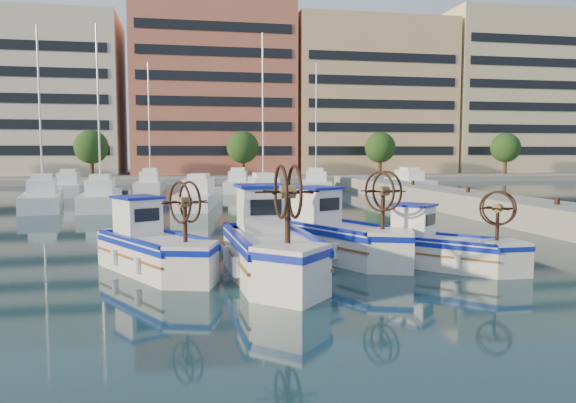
% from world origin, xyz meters
% --- Properties ---
extents(ground, '(300.00, 300.00, 0.00)m').
position_xyz_m(ground, '(0.00, 0.00, 0.00)').
color(ground, '#193943').
rests_on(ground, ground).
extents(quay, '(3.00, 60.00, 1.20)m').
position_xyz_m(quay, '(13.00, 8.00, 0.60)').
color(quay, gray).
rests_on(quay, ground).
extents(waterfront, '(180.00, 40.00, 25.60)m').
position_xyz_m(waterfront, '(9.23, 65.04, 11.10)').
color(waterfront, gray).
rests_on(waterfront, ground).
extents(yacht_marina, '(39.91, 23.81, 11.50)m').
position_xyz_m(yacht_marina, '(-3.74, 27.60, 0.53)').
color(yacht_marina, white).
rests_on(yacht_marina, ground).
extents(fishing_boat_a, '(3.65, 4.60, 2.78)m').
position_xyz_m(fishing_boat_a, '(-4.45, 0.47, 0.77)').
color(fishing_boat_a, silver).
rests_on(fishing_boat_a, ground).
extents(fishing_boat_b, '(2.37, 5.27, 3.25)m').
position_xyz_m(fishing_boat_b, '(-1.19, -0.81, 0.90)').
color(fishing_boat_b, silver).
rests_on(fishing_boat_b, ground).
extents(fishing_boat_c, '(3.74, 4.96, 2.99)m').
position_xyz_m(fishing_boat_c, '(1.48, 1.49, 0.82)').
color(fishing_boat_c, silver).
rests_on(fishing_boat_c, ground).
extents(fishing_boat_d, '(3.72, 3.78, 2.43)m').
position_xyz_m(fishing_boat_d, '(4.21, -0.51, 0.67)').
color(fishing_boat_d, silver).
rests_on(fishing_boat_d, ground).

